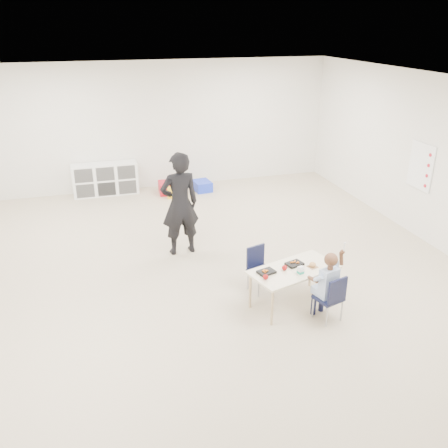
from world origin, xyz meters
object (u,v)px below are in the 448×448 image
object	(u,v)px
chair_near	(328,297)
child	(330,284)
cubby_shelf	(105,179)
table	(293,286)
adult	(180,204)

from	to	relation	value
chair_near	child	distance (m)	0.19
cubby_shelf	table	bearing A→B (deg)	-67.85
table	chair_near	world-z (taller)	chair_near
child	adult	world-z (taller)	adult
table	child	distance (m)	0.59
child	cubby_shelf	world-z (taller)	child
table	chair_near	size ratio (longest dim) A/B	2.00
child	adult	distance (m)	2.83
chair_near	adult	size ratio (longest dim) A/B	0.38
chair_near	adult	xyz separation A→B (m)	(-1.41, 2.43, 0.53)
cubby_shelf	adult	size ratio (longest dim) A/B	0.82
child	table	bearing A→B (deg)	106.19
adult	table	bearing A→B (deg)	114.01
table	child	xyz separation A→B (m)	(0.29, -0.45, 0.24)
chair_near	cubby_shelf	world-z (taller)	cubby_shelf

